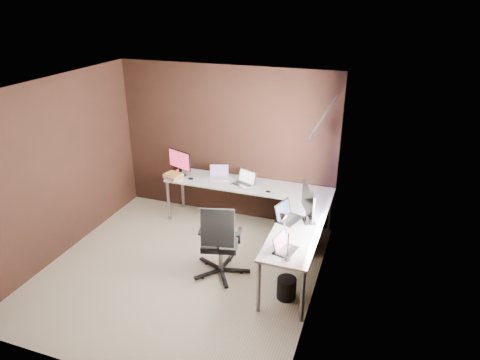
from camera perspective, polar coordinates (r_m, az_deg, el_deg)
name	(u,v)px	position (r m, az deg, el deg)	size (l,w,h in m)	color
room	(202,188)	(5.31, -5.12, -1.04)	(3.60, 3.60, 2.50)	beige
desk	(262,203)	(6.23, 2.94, -3.11)	(2.65, 2.25, 0.73)	white
drawer_pedestal	(302,229)	(6.39, 8.22, -6.46)	(0.42, 0.50, 0.60)	white
monitor_left	(180,161)	(7.02, -8.03, 2.47)	(0.46, 0.22, 0.42)	black
monitor_right	(308,202)	(5.60, 9.08, -2.97)	(0.27, 0.55, 0.48)	black
laptop_white	(219,175)	(6.92, -2.81, 0.63)	(0.35, 0.30, 0.20)	white
laptop_silver	(245,182)	(6.67, 0.64, -0.23)	(0.39, 0.34, 0.22)	silver
laptop_black_big	(287,216)	(5.71, 6.23, -4.74)	(0.34, 0.41, 0.23)	black
laptop_black_small	(284,247)	(5.07, 5.83, -8.88)	(0.28, 0.34, 0.20)	black
book_stack	(173,176)	(6.98, -8.86, 0.54)	(0.35, 0.33, 0.09)	tan
mouse_left	(191,179)	(6.90, -6.58, 0.17)	(0.09, 0.06, 0.04)	black
mouse_corner	(268,192)	(6.44, 3.78, -1.54)	(0.08, 0.05, 0.03)	black
desk_lamp	(284,231)	(4.82, 5.93, -6.79)	(0.18, 0.21, 0.52)	slate
office_chair	(220,254)	(5.75, -2.65, -9.84)	(0.60, 0.62, 1.07)	black
wastebasket	(286,288)	(5.49, 6.22, -14.14)	(0.24, 0.24, 0.28)	black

